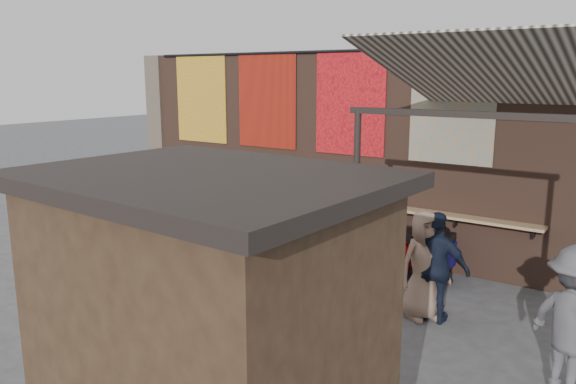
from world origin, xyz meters
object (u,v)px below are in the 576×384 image
(scooter_stool_2, at_px, (265,226))
(scooter_stool_6, at_px, (374,248))
(shelf_box, at_px, (374,198))
(scooter_stool_4, at_px, (316,234))
(shopper_navy, at_px, (436,268))
(scooter_stool_3, at_px, (287,231))
(market_stall, at_px, (210,349))
(scooter_stool_0, at_px, (220,218))
(scooter_stool_5, at_px, (347,243))
(diner_left, at_px, (201,199))
(diner_right, at_px, (245,209))
(scooter_stool_8, at_px, (440,259))
(shopper_grey, at_px, (574,324))
(scooter_stool_1, at_px, (243,221))
(scooter_stool_7, at_px, (408,254))
(shopper_tan, at_px, (425,265))

(scooter_stool_2, xyz_separation_m, scooter_stool_6, (2.53, 0.01, -0.02))
(scooter_stool_2, bearing_deg, shelf_box, 8.08)
(scooter_stool_4, height_order, shopper_navy, shopper_navy)
(scooter_stool_3, bearing_deg, market_stall, -60.36)
(scooter_stool_0, xyz_separation_m, scooter_stool_5, (3.20, 0.05, -0.03))
(diner_left, height_order, diner_right, diner_left)
(scooter_stool_2, xyz_separation_m, market_stall, (4.00, -6.03, 0.95))
(scooter_stool_8, distance_m, shopper_grey, 3.67)
(scooter_stool_1, bearing_deg, shelf_box, 5.74)
(scooter_stool_0, height_order, scooter_stool_3, scooter_stool_3)
(scooter_stool_3, height_order, diner_right, diner_right)
(scooter_stool_1, bearing_deg, diner_left, -145.95)
(scooter_stool_5, relative_size, diner_right, 0.43)
(scooter_stool_4, bearing_deg, scooter_stool_0, -178.84)
(scooter_stool_7, bearing_deg, market_stall, -82.38)
(shopper_navy, relative_size, shopper_tan, 1.00)
(scooter_stool_6, distance_m, shopper_grey, 4.63)
(scooter_stool_2, distance_m, shopper_navy, 4.62)
(scooter_stool_6, xyz_separation_m, shopper_navy, (1.78, -1.63, 0.44))
(scooter_stool_7, distance_m, scooter_stool_8, 0.62)
(shopper_navy, bearing_deg, scooter_stool_8, -73.80)
(scooter_stool_4, xyz_separation_m, diner_left, (-2.60, -0.54, 0.48))
(scooter_stool_1, bearing_deg, shopper_navy, -18.52)
(scooter_stool_0, bearing_deg, scooter_stool_4, 1.16)
(scooter_stool_1, height_order, scooter_stool_2, scooter_stool_1)
(scooter_stool_0, bearing_deg, market_stall, -48.90)
(scooter_stool_6, height_order, diner_right, diner_right)
(scooter_stool_4, bearing_deg, market_stall, -65.45)
(scooter_stool_3, height_order, scooter_stool_6, scooter_stool_3)
(diner_right, distance_m, market_stall, 6.83)
(scooter_stool_2, bearing_deg, diner_right, -96.87)
(shelf_box, distance_m, scooter_stool_7, 1.25)
(scooter_stool_1, height_order, scooter_stool_3, scooter_stool_1)
(scooter_stool_4, bearing_deg, scooter_stool_7, -0.81)
(shopper_navy, bearing_deg, market_stall, 84.89)
(scooter_stool_3, distance_m, shopper_navy, 4.09)
(scooter_stool_5, bearing_deg, scooter_stool_2, -178.25)
(diner_right, height_order, market_stall, market_stall)
(scooter_stool_6, distance_m, market_stall, 6.30)
(scooter_stool_5, height_order, shopper_navy, shopper_navy)
(scooter_stool_3, bearing_deg, scooter_stool_7, 0.91)
(diner_left, relative_size, diner_right, 1.03)
(scooter_stool_5, bearing_deg, scooter_stool_7, -1.05)
(scooter_stool_6, xyz_separation_m, shopper_tan, (1.59, -1.62, 0.44))
(shopper_navy, height_order, shopper_grey, shopper_grey)
(shelf_box, height_order, scooter_stool_8, shelf_box)
(scooter_stool_2, bearing_deg, scooter_stool_8, -0.13)
(scooter_stool_1, relative_size, shopper_navy, 0.54)
(shopper_tan, bearing_deg, scooter_stool_8, 47.27)
(diner_right, relative_size, market_stall, 0.65)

